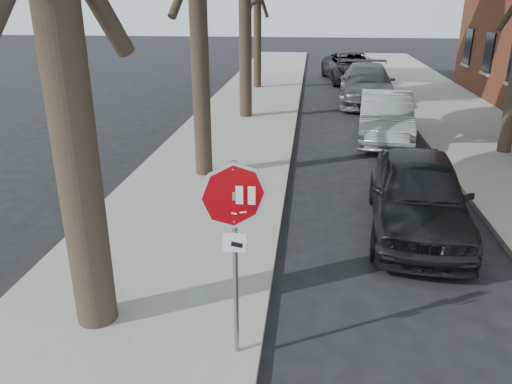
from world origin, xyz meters
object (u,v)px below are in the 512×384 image
car_c (367,84)px  car_d (352,67)px  stop_sign (234,225)px  car_a (418,194)px  car_b (385,117)px

car_c → car_d: size_ratio=0.99×
stop_sign → car_d: 24.24m
stop_sign → car_c: 18.20m
car_a → car_d: bearing=95.4°
car_c → car_d: car_c is taller
car_a → car_d: car_d is taller
stop_sign → car_c: size_ratio=0.45×
car_a → car_c: car_c is taller
car_a → car_d: size_ratio=0.78×
car_c → car_d: bearing=95.8°
stop_sign → car_b: (3.30, 11.38, -1.17)m
car_c → car_a: bearing=-87.6°
stop_sign → car_c: stop_sign is taller
car_b → car_d: (-0.25, 12.65, 0.04)m
car_b → car_c: car_c is taller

